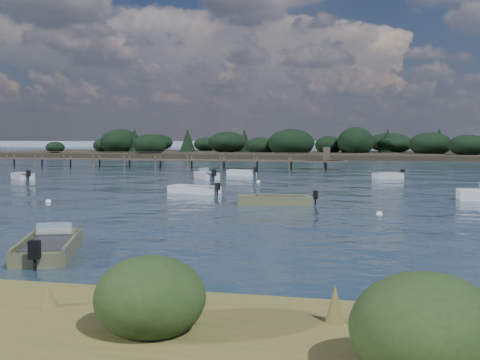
% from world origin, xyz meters
% --- Properties ---
extents(ground, '(400.00, 400.00, 0.00)m').
position_xyz_m(ground, '(0.00, 60.00, 0.00)').
color(ground, '#172736').
rests_on(ground, ground).
extents(tender_far_grey, '(3.21, 3.04, 1.14)m').
position_xyz_m(tender_far_grey, '(-21.58, 24.48, 0.16)').
color(tender_far_grey, '#AEB2B6').
rests_on(tender_far_grey, ground).
extents(tender_far_grey_b, '(2.99, 2.48, 1.07)m').
position_xyz_m(tender_far_grey_b, '(11.03, 33.23, 0.15)').
color(tender_far_grey_b, '#AEB2B6').
rests_on(tender_far_grey_b, ground).
extents(dinghy_mid_grey, '(3.99, 2.62, 1.00)m').
position_xyz_m(dinghy_mid_grey, '(-2.06, 14.75, 0.14)').
color(dinghy_mid_grey, silver).
rests_on(dinghy_mid_grey, ground).
extents(tender_far_white, '(3.33, 2.17, 1.13)m').
position_xyz_m(tender_far_white, '(-3.30, 34.46, 0.16)').
color(tender_far_white, silver).
rests_on(tender_far_white, ground).
extents(dinghy_near_olive, '(3.09, 4.73, 1.15)m').
position_xyz_m(dinghy_near_olive, '(0.03, -7.14, 0.15)').
color(dinghy_near_olive, '#676645').
rests_on(dinghy_near_olive, ground).
extents(dinghy_mid_white_a, '(4.61, 2.32, 1.06)m').
position_xyz_m(dinghy_mid_white_a, '(4.54, 9.13, 0.14)').
color(dinghy_mid_white_a, '#676645').
rests_on(dinghy_mid_white_a, ground).
extents(dinghy_extra_a, '(3.12, 3.62, 1.27)m').
position_xyz_m(dinghy_extra_a, '(-5.32, 28.84, 0.17)').
color(dinghy_extra_a, '#AEB2B6').
rests_on(dinghy_extra_a, ground).
extents(buoy_a, '(0.32, 0.32, 0.32)m').
position_xyz_m(buoy_a, '(-1.78, -3.78, 0.00)').
color(buoy_a, silver).
rests_on(buoy_a, ground).
extents(buoy_b, '(0.32, 0.32, 0.32)m').
position_xyz_m(buoy_b, '(10.35, 5.73, 0.00)').
color(buoy_b, silver).
rests_on(buoy_b, ground).
extents(buoy_c, '(0.32, 0.32, 0.32)m').
position_xyz_m(buoy_c, '(-8.63, 7.23, 0.00)').
color(buoy_c, silver).
rests_on(buoy_c, ground).
extents(buoy_e, '(0.32, 0.32, 0.32)m').
position_xyz_m(buoy_e, '(0.11, 26.19, 0.00)').
color(buoy_e, silver).
rests_on(buoy_e, ground).
extents(jetty, '(64.50, 3.20, 3.40)m').
position_xyz_m(jetty, '(-21.74, 47.99, 0.98)').
color(jetty, '#473E34').
rests_on(jetty, ground).
extents(far_headland, '(190.00, 40.00, 5.80)m').
position_xyz_m(far_headland, '(25.00, 100.00, 1.96)').
color(far_headland, black).
rests_on(far_headland, ground).
extents(distant_haze, '(280.00, 20.00, 2.40)m').
position_xyz_m(distant_haze, '(-90.00, 230.00, 0.00)').
color(distant_haze, '#8999A9').
rests_on(distant_haze, ground).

